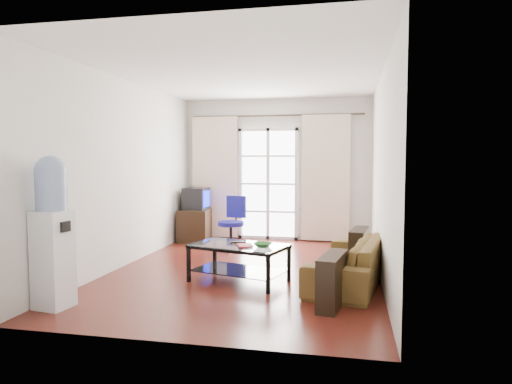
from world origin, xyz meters
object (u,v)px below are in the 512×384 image
task_chair (232,234)px  crt_tv (195,198)px  sofa (348,261)px  water_cooler (52,229)px  coffee_table (239,258)px  tv_stand (195,225)px

task_chair → crt_tv: bearing=153.4°
sofa → task_chair: size_ratio=2.18×
water_cooler → task_chair: bearing=80.4°
sofa → crt_tv: size_ratio=4.27×
task_chair → water_cooler: bearing=-93.9°
coffee_table → water_cooler: 2.20m
coffee_table → tv_stand: (-1.54, 2.76, -0.01)m
crt_tv → water_cooler: (-0.11, -4.13, 0.02)m
tv_stand → water_cooler: water_cooler is taller
tv_stand → task_chair: bearing=-46.5°
task_chair → coffee_table: bearing=-59.7°
sofa → coffee_table: (-1.35, -0.21, 0.03)m
tv_stand → crt_tv: crt_tv is taller
coffee_table → water_cooler: size_ratio=0.83×
crt_tv → sofa: bearing=-39.8°
tv_stand → water_cooler: 4.17m
task_chair → water_cooler: 3.56m
coffee_table → crt_tv: bearing=119.2°
sofa → tv_stand: bearing=-122.1°
tv_stand → task_chair: size_ratio=0.89×
sofa → coffee_table: size_ratio=1.52×
tv_stand → task_chair: task_chair is taller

